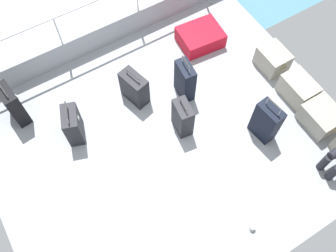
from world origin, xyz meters
TOP-DOWN VIEW (x-y plane):
  - ground_plane at (0.00, 0.00)m, footprint 4.40×5.20m
  - gunwale_port at (-2.17, 0.00)m, footprint 0.06×5.20m
  - railing_port at (-2.17, 0.00)m, footprint 0.04×4.20m
  - sea_wake at (-3.60, 0.00)m, footprint 12.00×12.00m
  - cargo_crate_0 at (-0.30, 2.17)m, footprint 0.52×0.40m
  - cargo_crate_1 at (0.36, 2.14)m, footprint 0.59×0.39m
  - cargo_crate_2 at (0.93, 2.11)m, footprint 0.59×0.47m
  - suitcase_0 at (-1.35, 1.44)m, footprint 0.64×0.76m
  - suitcase_1 at (-0.93, -0.08)m, footprint 0.49×0.34m
  - suitcase_2 at (-0.61, 0.63)m, footprint 0.39×0.23m
  - suitcase_3 at (0.62, 1.25)m, footprint 0.41×0.26m
  - suitcase_4 at (-1.57, -1.78)m, footprint 0.44×0.25m
  - suitcase_5 at (-0.09, 0.27)m, footprint 0.39×0.26m
  - suitcase_6 at (-0.82, -1.16)m, footprint 0.46×0.34m
  - paper_cup at (1.70, 0.25)m, footprint 0.08×0.08m

SIDE VIEW (x-z plane):
  - sea_wake at x=-3.60m, z-range -0.35..-0.33m
  - ground_plane at x=0.00m, z-range -0.06..0.00m
  - paper_cup at x=1.70m, z-range 0.00..0.10m
  - suitcase_0 at x=-1.35m, z-range 0.00..0.28m
  - cargo_crate_2 at x=0.93m, z-range 0.00..0.34m
  - cargo_crate_0 at x=-0.30m, z-range 0.00..0.37m
  - cargo_crate_1 at x=0.36m, z-range 0.00..0.37m
  - gunwale_port at x=-2.17m, z-range 0.00..0.45m
  - suitcase_1 at x=-0.93m, z-range -0.05..0.60m
  - suitcase_6 at x=-0.82m, z-range -0.08..0.67m
  - suitcase_5 at x=-0.09m, z-range -0.05..0.65m
  - suitcase_2 at x=-0.61m, z-range -0.06..0.75m
  - suitcase_4 at x=-1.57m, z-range -0.05..0.75m
  - suitcase_3 at x=0.62m, z-range -0.07..0.78m
  - railing_port at x=-2.17m, z-range 0.27..1.29m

